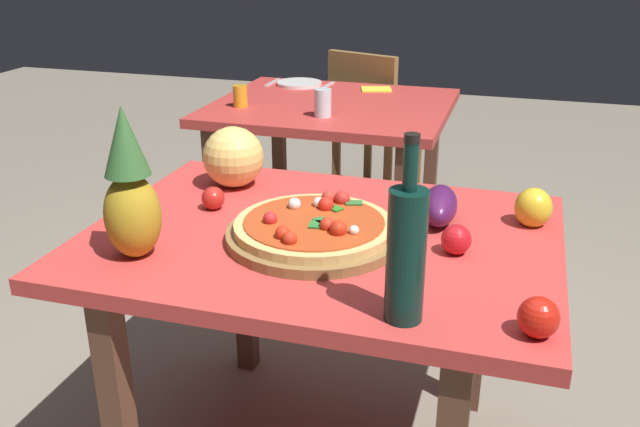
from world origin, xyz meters
The scene contains 19 objects.
display_table centered at (0.00, 0.00, 0.64)m, with size 1.17×0.87×0.73m.
background_table centered at (-0.36, 1.36, 0.63)m, with size 1.02×0.90×0.73m.
dining_chair centered at (-0.33, 2.04, 0.48)m, with size 0.51×0.51×0.85m.
pizza_board centered at (-0.01, -0.05, 0.74)m, with size 0.43×0.43×0.03m, color olive.
pizza centered at (-0.01, -0.04, 0.77)m, with size 0.39×0.39×0.06m.
wine_bottle centered at (0.27, -0.35, 0.87)m, with size 0.08×0.08×0.37m.
pineapple_left centered at (-0.38, -0.25, 0.89)m, with size 0.13×0.13×0.36m.
melon centered at (-0.35, 0.25, 0.82)m, with size 0.18×0.18×0.18m, color #EFCA68.
bell_pepper centered at (0.50, 0.21, 0.77)m, with size 0.09×0.09×0.10m, color gold.
eggplant centered at (0.27, 0.16, 0.77)m, with size 0.20×0.09×0.09m, color #48184A.
tomato_at_corner centered at (0.33, -0.02, 0.76)m, with size 0.07×0.07×0.07m, color red.
tomato_beside_pepper centered at (-0.33, 0.07, 0.76)m, with size 0.06×0.06×0.06m, color red.
tomato_near_board centered at (0.52, -0.34, 0.77)m, with size 0.08×0.08×0.08m, color red.
drinking_glass_juice centered at (-0.72, 1.18, 0.77)m, with size 0.06×0.06×0.09m, color orange.
drinking_glass_water centered at (-0.33, 1.12, 0.78)m, with size 0.07×0.07×0.11m, color silver.
dinner_plate centered at (-0.62, 1.67, 0.73)m, with size 0.22×0.22×0.02m, color white.
fork_utensil centered at (-0.76, 1.67, 0.73)m, with size 0.02×0.18×0.01m, color silver.
knife_utensil centered at (-0.48, 1.67, 0.73)m, with size 0.02×0.18×0.01m, color silver.
napkin_folded centered at (-0.23, 1.67, 0.73)m, with size 0.14×0.12×0.01m, color yellow.
Camera 1 is at (0.45, -1.52, 1.43)m, focal length 38.82 mm.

